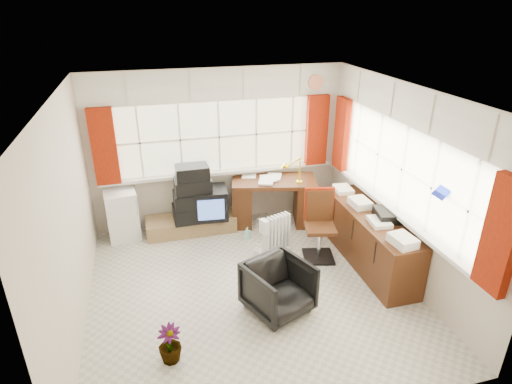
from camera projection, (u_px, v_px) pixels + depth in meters
ground at (251, 289)px, 5.50m from camera, size 4.00×4.00×0.00m
room_walls at (250, 182)px, 4.88m from camera, size 4.00×4.00×4.00m
window_back at (221, 168)px, 6.82m from camera, size 3.70×0.12×3.60m
window_right at (395, 206)px, 5.57m from camera, size 0.12×3.70×3.60m
curtains at (298, 153)px, 5.93m from camera, size 3.83×3.83×1.15m
overhead_cabinets at (303, 95)px, 5.67m from camera, size 3.98×3.98×0.48m
desk at (274, 199)px, 6.99m from camera, size 1.45×0.95×0.80m
desk_lamp at (300, 165)px, 6.62m from camera, size 0.18×0.16×0.43m
task_chair at (319, 221)px, 6.04m from camera, size 0.51×0.53×1.01m
office_chair at (278, 288)px, 5.01m from camera, size 0.90×0.91×0.64m
radiator at (276, 239)px, 6.16m from camera, size 0.44×0.29×0.62m
credenza at (368, 237)px, 5.92m from camera, size 0.50×2.00×0.85m
file_tray at (387, 215)px, 5.63m from camera, size 0.36×0.43×0.13m
tv_bench at (191, 224)px, 6.83m from camera, size 1.40×0.50×0.25m
crt_tv at (210, 203)px, 6.69m from camera, size 0.57×0.54×0.48m
hifi_stack at (194, 196)px, 6.55m from camera, size 0.66×0.43×0.90m
mini_fridge at (122, 215)px, 6.55m from camera, size 0.51×0.51×0.78m
spray_bottle_a at (257, 253)px, 5.99m from camera, size 0.16×0.16×0.30m
spray_bottle_b at (247, 233)px, 6.63m from camera, size 0.12×0.12×0.19m
flower_vase at (170, 344)px, 4.33m from camera, size 0.28×0.28×0.43m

